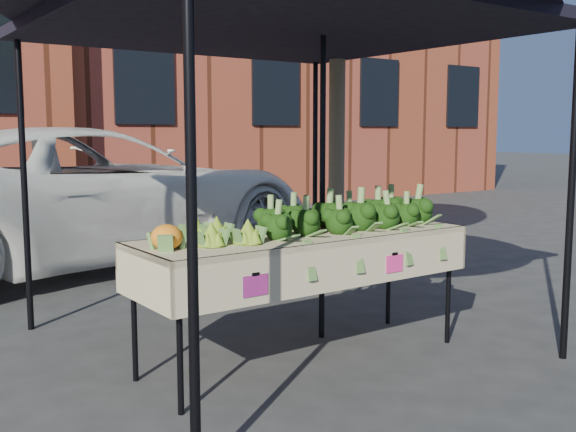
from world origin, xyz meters
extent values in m
plane|color=#29292B|center=(0.00, 0.00, 0.00)|extent=(90.00, 90.00, 0.00)
cube|color=#C4AF91|center=(0.04, 0.06, 0.45)|extent=(2.41, 0.83, 0.90)
cube|color=#F22D8C|center=(-0.62, -0.34, 0.70)|extent=(0.17, 0.01, 0.12)
cube|color=#EB2C85|center=(0.51, -0.34, 0.70)|extent=(0.17, 0.01, 0.12)
ellipsoid|color=black|center=(0.40, 0.09, 1.03)|extent=(1.54, 0.57, 0.27)
ellipsoid|color=#87AD31|center=(-0.62, 0.10, 1.00)|extent=(0.43, 0.57, 0.20)
ellipsoid|color=orange|center=(-1.01, 0.01, 0.99)|extent=(0.20, 0.20, 0.18)
imported|color=white|center=(0.03, 4.49, 2.98)|extent=(2.17, 3.02, 5.96)
cube|color=brown|center=(7.00, 12.50, 4.25)|extent=(12.00, 8.00, 8.50)
camera|label=1|loc=(-2.66, -3.58, 1.58)|focal=41.73mm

